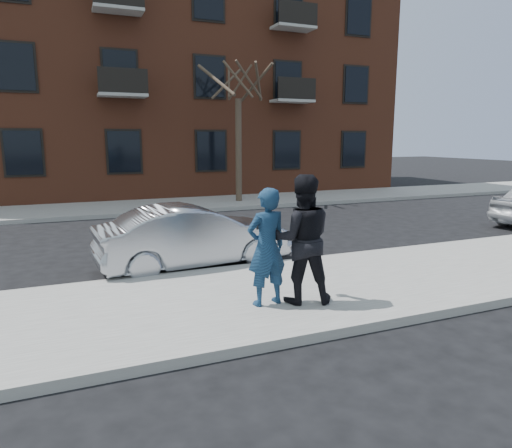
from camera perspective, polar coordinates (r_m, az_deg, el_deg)
name	(u,v)px	position (r m, az deg, el deg)	size (l,w,h in m)	color
ground	(213,303)	(7.86, -5.34, -9.84)	(100.00, 100.00, 0.00)	black
near_sidewalk	(218,304)	(7.61, -4.79, -9.93)	(50.00, 3.50, 0.15)	gray
near_curb	(191,274)	(9.26, -8.18, -6.24)	(50.00, 0.10, 0.15)	#999691
far_sidewalk	(129,208)	(18.62, -15.54, 2.00)	(50.00, 3.50, 0.15)	gray
far_curb	(136,214)	(16.86, -14.79, 1.16)	(50.00, 0.10, 0.15)	#999691
apartment_building	(147,72)	(25.62, -13.51, 18.00)	(24.30, 10.30, 12.30)	brown
street_tree	(238,69)	(19.43, -2.27, 18.84)	(3.60, 3.60, 6.80)	#3D2D24
silver_sedan	(194,236)	(9.88, -7.76, -1.55)	(1.43, 4.11, 1.35)	#999BA3
man_hoodie	(267,247)	(7.11, 1.34, -2.90)	(0.73, 0.54, 1.86)	navy
man_peacoat	(302,239)	(7.25, 5.75, -1.91)	(1.19, 1.05, 2.05)	black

